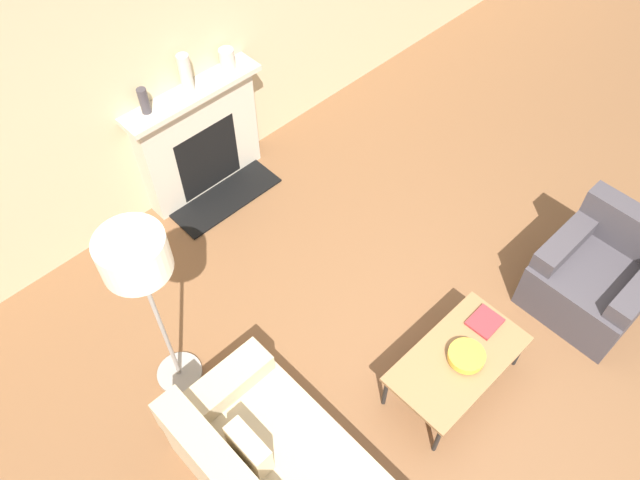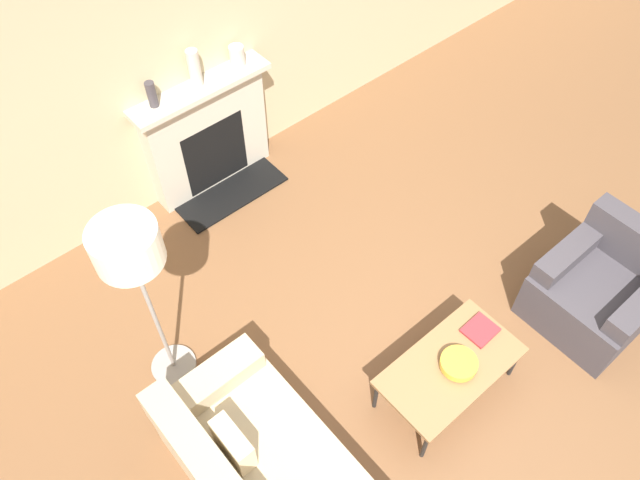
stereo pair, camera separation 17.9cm
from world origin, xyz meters
TOP-DOWN VIEW (x-y plane):
  - ground_plane at (0.00, 0.00)m, footprint 18.00×18.00m
  - wall_back at (0.00, 3.11)m, footprint 18.00×0.06m
  - fireplace at (-0.00, 2.97)m, footprint 1.28×0.59m
  - armchair_near at (1.44, -0.24)m, footprint 0.85×0.81m
  - coffee_table at (0.04, 0.06)m, footprint 1.04×0.56m
  - bowl at (0.07, 0.02)m, footprint 0.26×0.26m
  - book at (0.40, 0.11)m, footprint 0.24×0.21m
  - floor_lamp at (-1.38, 1.53)m, footprint 0.42×0.42m
  - mantel_vase_left at (-0.41, 2.98)m, footprint 0.08×0.08m
  - mantel_vase_center_left at (0.00, 2.98)m, footprint 0.10×0.10m
  - mantel_vase_center_right at (0.41, 2.98)m, footprint 0.13×0.13m

SIDE VIEW (x-z plane):
  - ground_plane at x=0.00m, z-range 0.00..0.00m
  - armchair_near at x=1.44m, z-range -0.10..0.73m
  - coffee_table at x=0.04m, z-range 0.17..0.56m
  - book at x=0.40m, z-range 0.40..0.42m
  - bowl at x=0.07m, z-range 0.40..0.48m
  - fireplace at x=0.00m, z-range -0.01..1.09m
  - mantel_vase_center_right at x=0.41m, z-range 1.11..1.28m
  - mantel_vase_left at x=-0.41m, z-range 1.11..1.33m
  - mantel_vase_center_left at x=0.00m, z-range 1.11..1.43m
  - floor_lamp at x=-1.38m, z-range 0.57..2.21m
  - wall_back at x=0.00m, z-range 0.00..2.90m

